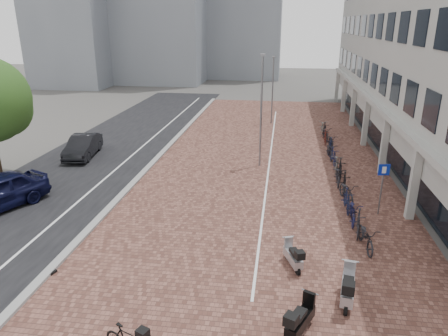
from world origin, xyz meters
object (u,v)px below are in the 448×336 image
at_px(car_dark, 83,146).
at_px(scooter_mid, 300,318).
at_px(scooter_front, 293,255).
at_px(scooter_back, 348,287).
at_px(parking_sign, 382,181).

distance_m(car_dark, scooter_mid, 20.25).
bearing_deg(scooter_front, scooter_back, -67.30).
height_order(car_dark, scooter_front, car_dark).
bearing_deg(parking_sign, scooter_back, -118.98).
bearing_deg(car_dark, scooter_back, -49.58).
distance_m(car_dark, scooter_back, 20.19).
bearing_deg(parking_sign, car_dark, 149.99).
distance_m(scooter_front, scooter_back, 2.46).
relative_size(car_dark, scooter_front, 2.96).
bearing_deg(scooter_mid, scooter_back, 72.99).
xyz_separation_m(car_dark, parking_sign, (17.62, -6.39, 0.96)).
height_order(car_dark, parking_sign, parking_sign).
bearing_deg(scooter_front, parking_sign, 30.96).
bearing_deg(scooter_mid, car_dark, 158.24).
bearing_deg(scooter_back, scooter_front, 143.00).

